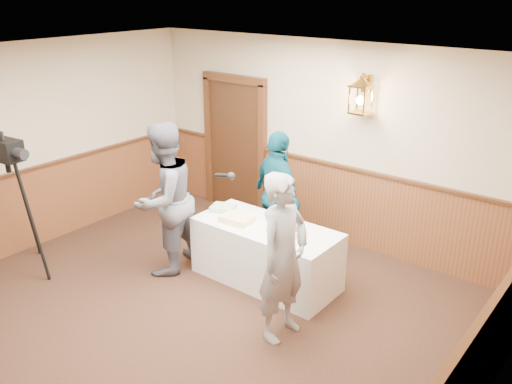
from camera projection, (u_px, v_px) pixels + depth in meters
ground at (138, 350)px, 5.51m from camera, size 7.00×7.00×0.00m
room_shell at (158, 197)px, 5.33m from camera, size 6.02×7.02×2.81m
display_table at (266, 254)px, 6.66m from camera, size 1.80×0.80×0.75m
tiered_cake at (286, 224)px, 6.26m from camera, size 0.43×0.43×0.35m
sheet_cake_yellow at (237, 219)px, 6.63m from camera, size 0.40×0.33×0.08m
sheet_cake_green at (223, 208)px, 6.95m from camera, size 0.35×0.31×0.07m
interviewer at (164, 199)px, 6.72m from camera, size 1.59×1.02×1.94m
baker at (283, 258)px, 5.45m from camera, size 0.45×0.67×1.80m
assistant_p at (278, 196)px, 7.11m from camera, size 1.10×0.80×1.74m
tv_camera_rig at (16, 214)px, 6.75m from camera, size 0.69×0.64×1.75m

